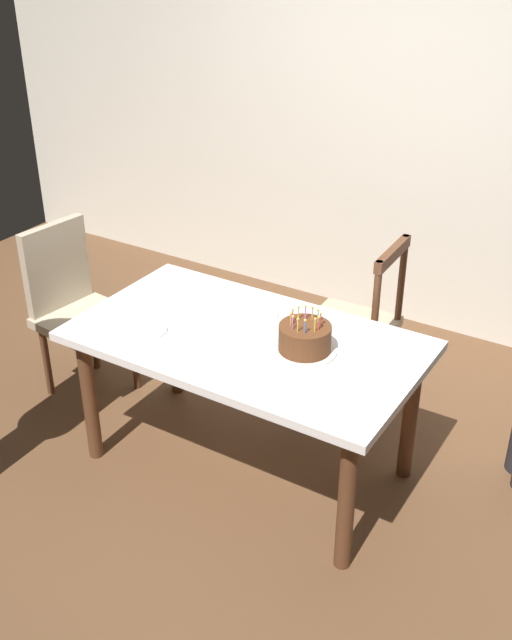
{
  "coord_description": "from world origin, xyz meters",
  "views": [
    {
      "loc": [
        1.57,
        -2.45,
        2.41
      ],
      "look_at": [
        0.05,
        0.0,
        0.82
      ],
      "focal_mm": 42.49,
      "sensor_mm": 36.0,
      "label": 1
    }
  ],
  "objects": [
    {
      "name": "ground",
      "position": [
        0.0,
        0.0,
        0.0
      ],
      "size": [
        6.4,
        6.4,
        0.0
      ],
      "primitive_type": "plane",
      "color": "brown"
    },
    {
      "name": "back_wall",
      "position": [
        0.0,
        1.85,
        1.3
      ],
      "size": [
        6.4,
        0.1,
        2.6
      ],
      "primitive_type": "cube",
      "color": "silver",
      "rests_on": "ground"
    },
    {
      "name": "dining_table",
      "position": [
        0.0,
        0.0,
        0.63
      ],
      "size": [
        1.56,
        0.87,
        0.72
      ],
      "color": "white",
      "rests_on": "ground"
    },
    {
      "name": "birthday_cake",
      "position": [
        0.28,
        0.02,
        0.78
      ],
      "size": [
        0.28,
        0.28,
        0.2
      ],
      "color": "silver",
      "rests_on": "dining_table"
    },
    {
      "name": "plate_near_celebrant",
      "position": [
        -0.43,
        -0.2,
        0.73
      ],
      "size": [
        0.22,
        0.22,
        0.01
      ],
      "primitive_type": "cylinder",
      "color": "white",
      "rests_on": "dining_table"
    },
    {
      "name": "plate_far_side",
      "position": [
        -0.08,
        0.2,
        0.73
      ],
      "size": [
        0.22,
        0.22,
        0.01
      ],
      "primitive_type": "cylinder",
      "color": "white",
      "rests_on": "dining_table"
    },
    {
      "name": "fork_near_celebrant",
      "position": [
        -0.59,
        -0.2,
        0.72
      ],
      "size": [
        0.18,
        0.04,
        0.01
      ],
      "primitive_type": "cube",
      "rotation": [
        0.0,
        0.0,
        0.14
      ],
      "color": "silver",
      "rests_on": "dining_table"
    },
    {
      "name": "fork_far_side",
      "position": [
        -0.24,
        0.21,
        0.72
      ],
      "size": [
        0.18,
        0.03,
        0.01
      ],
      "primitive_type": "cube",
      "rotation": [
        0.0,
        0.0,
        0.08
      ],
      "color": "silver",
      "rests_on": "dining_table"
    },
    {
      "name": "chair_spindle_back",
      "position": [
        0.19,
        0.76,
        0.46
      ],
      "size": [
        0.46,
        0.46,
        0.95
      ],
      "color": "tan",
      "rests_on": "ground"
    },
    {
      "name": "chair_upholstered",
      "position": [
        -1.17,
        0.1,
        0.53
      ],
      "size": [
        0.49,
        0.49,
        0.95
      ],
      "color": "tan",
      "rests_on": "ground"
    }
  ]
}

